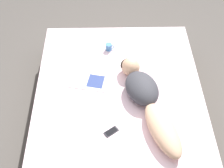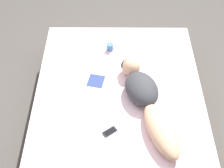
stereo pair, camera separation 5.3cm
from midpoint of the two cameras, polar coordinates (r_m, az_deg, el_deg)
ground_plane at (r=3.70m, az=1.56°, el=-5.24°), size 12.00×12.00×0.00m
bed at (r=3.51m, az=1.64°, el=-3.01°), size 1.81×2.03×0.48m
person at (r=3.12m, az=6.72°, el=-2.60°), size 0.60×1.27×0.20m
open_magazine at (r=3.39m, az=-4.56°, el=0.83°), size 0.57×0.36×0.01m
coffee_mug at (r=3.69m, az=0.06°, el=6.81°), size 0.11×0.08×0.08m
cell_phone at (r=2.98m, az=0.10°, el=-8.70°), size 0.15×0.13×0.01m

